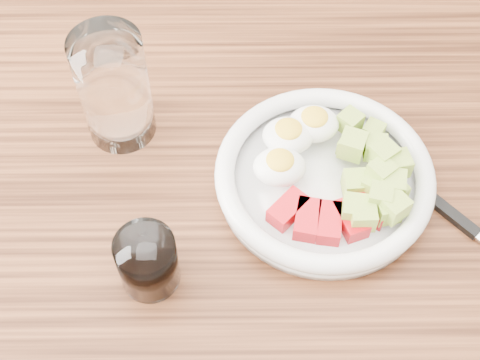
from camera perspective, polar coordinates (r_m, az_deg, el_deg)
name	(u,v)px	position (r m, az deg, el deg)	size (l,w,h in m)	color
dining_table	(248,243)	(0.85, 0.68, -5.43)	(1.50, 0.90, 0.77)	brown
bowl	(326,175)	(0.76, 7.36, 0.45)	(0.25, 0.25, 0.06)	white
fork	(462,223)	(0.79, 18.44, -3.50)	(0.14, 0.16, 0.01)	black
water_glass	(114,88)	(0.78, -10.70, 7.70)	(0.08, 0.08, 0.15)	white
coffee_glass	(148,262)	(0.70, -7.89, -6.92)	(0.06, 0.06, 0.07)	white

